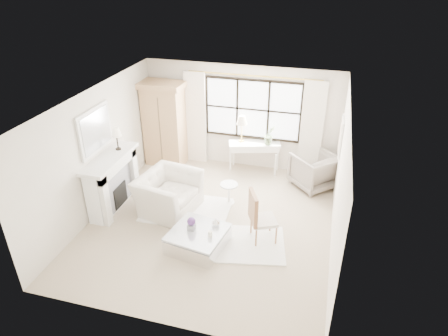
{
  "coord_description": "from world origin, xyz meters",
  "views": [
    {
      "loc": [
        2.1,
        -6.64,
        5.08
      ],
      "look_at": [
        0.24,
        0.2,
        1.24
      ],
      "focal_mm": 32.0,
      "sensor_mm": 36.0,
      "label": 1
    }
  ],
  "objects_px": {
    "console_table": "(254,157)",
    "armoire": "(164,124)",
    "club_armchair": "(168,193)",
    "coffee_table": "(198,239)"
  },
  "relations": [
    {
      "from": "armoire",
      "to": "console_table",
      "type": "relative_size",
      "value": 1.63
    },
    {
      "from": "console_table",
      "to": "club_armchair",
      "type": "bearing_deg",
      "value": -139.12
    },
    {
      "from": "armoire",
      "to": "club_armchair",
      "type": "relative_size",
      "value": 1.72
    },
    {
      "from": "console_table",
      "to": "club_armchair",
      "type": "xyz_separation_m",
      "value": [
        -1.46,
        -2.28,
        0.02
      ]
    },
    {
      "from": "club_armchair",
      "to": "coffee_table",
      "type": "xyz_separation_m",
      "value": [
        1.04,
        -1.07,
        -0.24
      ]
    },
    {
      "from": "console_table",
      "to": "coffee_table",
      "type": "bearing_deg",
      "value": -113.6
    },
    {
      "from": "armoire",
      "to": "console_table",
      "type": "distance_m",
      "value": 2.49
    },
    {
      "from": "club_armchair",
      "to": "coffee_table",
      "type": "relative_size",
      "value": 1.13
    },
    {
      "from": "console_table",
      "to": "armoire",
      "type": "bearing_deg",
      "value": 167.84
    },
    {
      "from": "club_armchair",
      "to": "console_table",
      "type": "bearing_deg",
      "value": -21.81
    }
  ]
}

